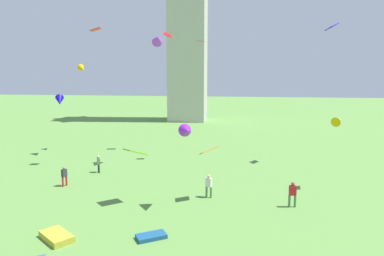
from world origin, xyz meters
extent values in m
cube|color=#B7B2A8|center=(-4.24, 57.06, 21.10)|extent=(6.69, 6.69, 42.21)
cylinder|color=red|center=(-8.78, 16.78, 0.39)|extent=(0.15, 0.15, 0.78)
cylinder|color=red|center=(-8.65, 17.11, 0.39)|extent=(0.15, 0.15, 0.78)
cube|color=#2D3338|center=(-8.72, 16.95, 1.09)|extent=(0.39, 0.49, 0.62)
sphere|color=#A37556|center=(-8.72, 16.95, 1.52)|extent=(0.23, 0.23, 0.23)
cylinder|color=#51754C|center=(3.29, 15.76, 0.41)|extent=(0.16, 0.16, 0.83)
cylinder|color=#51754C|center=(2.95, 15.93, 0.41)|extent=(0.16, 0.16, 0.83)
cube|color=silver|center=(3.12, 15.85, 1.16)|extent=(0.52, 0.43, 0.66)
sphere|color=#D8AD84|center=(3.12, 15.85, 1.61)|extent=(0.24, 0.24, 0.24)
cylinder|color=#1E2333|center=(-7.39, 20.89, 0.39)|extent=(0.15, 0.15, 0.78)
cylinder|color=#1E2333|center=(-7.55, 21.20, 0.39)|extent=(0.15, 0.15, 0.78)
cube|color=#51754C|center=(-7.47, 21.05, 1.09)|extent=(0.41, 0.49, 0.62)
sphere|color=beige|center=(-7.47, 21.05, 1.51)|extent=(0.23, 0.23, 0.23)
cylinder|color=#51754C|center=(8.77, 14.66, 0.43)|extent=(0.16, 0.16, 0.86)
cylinder|color=#51754C|center=(9.16, 14.71, 0.43)|extent=(0.16, 0.16, 0.86)
cube|color=red|center=(8.97, 14.68, 1.20)|extent=(0.50, 0.33, 0.68)
sphere|color=brown|center=(8.97, 14.68, 1.66)|extent=(0.25, 0.25, 0.25)
cube|color=orange|center=(3.16, 15.34, 3.69)|extent=(1.44, 1.39, 0.74)
cone|color=#A232DE|center=(-2.51, 24.29, 12.18)|extent=(1.36, 1.78, 1.31)
cube|color=red|center=(-2.89, 31.25, 13.29)|extent=(0.87, 0.81, 0.71)
cone|color=#D8A106|center=(-12.63, 29.90, 9.52)|extent=(1.40, 1.44, 1.03)
cone|color=#D6B309|center=(12.90, 19.31, 5.46)|extent=(1.27, 1.38, 0.91)
cube|color=red|center=(1.30, 26.98, 12.21)|extent=(0.89, 0.70, 0.13)
cube|color=red|center=(-8.21, 23.50, 13.09)|extent=(1.02, 0.77, 0.38)
cone|color=#1108DE|center=(-14.12, 27.15, 6.03)|extent=(1.51, 1.80, 1.45)
cone|color=purple|center=(1.80, 13.48, 5.38)|extent=(1.25, 1.52, 1.00)
cube|color=#64BC0C|center=(-1.86, 14.06, 3.70)|extent=(1.72, 1.70, 0.63)
cube|color=#3B16EB|center=(13.92, 27.28, 13.44)|extent=(1.42, 1.58, 0.82)
cube|color=gold|center=(-4.71, 8.09, 0.18)|extent=(2.38, 2.23, 0.36)
cube|color=navy|center=(0.47, 8.92, 0.12)|extent=(1.85, 1.60, 0.23)
camera|label=1|loc=(5.12, -9.29, 9.28)|focal=33.26mm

